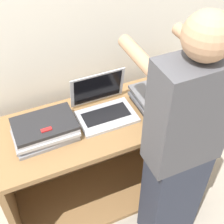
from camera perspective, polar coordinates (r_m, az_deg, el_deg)
The scene contains 8 objects.
ground_plane at distance 2.44m, azimuth 1.94°, elevation -19.02°, with size 12.00×12.00×0.00m, color #9E9384.
wall_back at distance 2.01m, azimuth -5.53°, elevation 14.33°, with size 8.00×0.05×2.40m.
cart at distance 2.29m, azimuth -1.62°, elevation -7.09°, with size 1.45×0.55×0.80m.
laptop_open at distance 1.95m, azimuth -1.54°, elevation 0.91°, with size 0.36×0.29×0.25m.
laptop_stack_left at distance 1.85m, azimuth -12.21°, elevation -3.17°, with size 0.37×0.25×0.11m.
laptop_stack_right at distance 2.06m, azimuth 9.02°, elevation 3.01°, with size 0.38×0.25×0.11m.
person at distance 1.77m, azimuth 12.36°, elevation -7.02°, with size 0.40×0.53×1.64m.
inventory_tag at distance 1.76m, azimuth -11.91°, elevation -3.18°, with size 0.06×0.02×0.01m.
Camera 1 is at (-0.54, -1.03, 2.15)m, focal length 50.00 mm.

